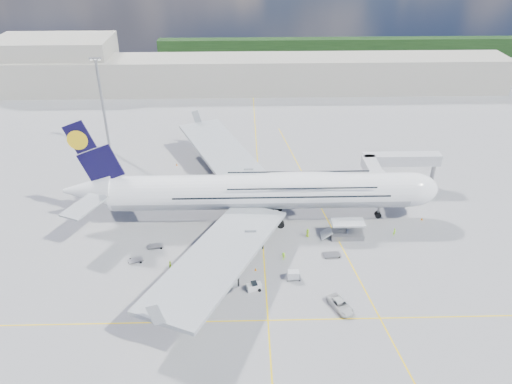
{
  "coord_description": "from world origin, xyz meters",
  "views": [
    {
      "loc": [
        -3.55,
        -79.28,
        58.24
      ],
      "look_at": [
        -1.18,
        8.0,
        7.83
      ],
      "focal_mm": 35.0,
      "sensor_mm": 36.0,
      "label": 1
    }
  ],
  "objects_px": {
    "crew_van": "(308,233)",
    "cone_tail": "(79,204)",
    "catering_truck_inner": "(234,167)",
    "service_van": "(340,305)",
    "crew_wing": "(170,265)",
    "cone_wing_left_inner": "(201,180)",
    "dolly_row_c": "(242,260)",
    "cone_nose": "(422,219)",
    "cone_wing_right_outer": "(195,272)",
    "dolly_nose_near": "(332,254)",
    "dolly_back": "(156,246)",
    "dolly_row_a": "(136,260)",
    "cone_wing_right_inner": "(256,269)",
    "light_mast": "(103,105)",
    "airliner": "(263,191)",
    "dolly_nose_far": "(293,275)",
    "crew_nose": "(394,232)",
    "cone_wing_left_outer": "(177,164)",
    "jet_bridge": "(391,165)",
    "dolly_row_b": "(227,267)",
    "crew_tug": "(284,256)",
    "baggage_tug": "(254,287)",
    "crew_loader": "(350,226)",
    "catering_truck_outer": "(211,144)",
    "cargo_loader": "(346,232)"
  },
  "relations": [
    {
      "from": "dolly_row_a",
      "to": "cone_nose",
      "type": "bearing_deg",
      "value": -12.15
    },
    {
      "from": "dolly_row_b",
      "to": "crew_loader",
      "type": "distance_m",
      "value": 27.91
    },
    {
      "from": "dolly_row_c",
      "to": "cone_nose",
      "type": "xyz_separation_m",
      "value": [
        38.3,
        13.18,
        -0.09
      ]
    },
    {
      "from": "cone_wing_right_inner",
      "to": "catering_truck_outer",
      "type": "bearing_deg",
      "value": 101.45
    },
    {
      "from": "cargo_loader",
      "to": "cone_nose",
      "type": "relative_size",
      "value": 15.05
    },
    {
      "from": "catering_truck_inner",
      "to": "service_van",
      "type": "height_order",
      "value": "catering_truck_inner"
    },
    {
      "from": "dolly_row_c",
      "to": "catering_truck_outer",
      "type": "bearing_deg",
      "value": 124.34
    },
    {
      "from": "dolly_nose_near",
      "to": "dolly_back",
      "type": "bearing_deg",
      "value": 168.34
    },
    {
      "from": "cone_wing_left_inner",
      "to": "service_van",
      "type": "bearing_deg",
      "value": -59.93
    },
    {
      "from": "dolly_back",
      "to": "crew_loader",
      "type": "xyz_separation_m",
      "value": [
        39.24,
        5.11,
        0.41
      ]
    },
    {
      "from": "dolly_row_b",
      "to": "crew_tug",
      "type": "distance_m",
      "value": 10.94
    },
    {
      "from": "cargo_loader",
      "to": "cone_wing_left_inner",
      "type": "height_order",
      "value": "cargo_loader"
    },
    {
      "from": "jet_bridge",
      "to": "dolly_row_c",
      "type": "distance_m",
      "value": 42.86
    },
    {
      "from": "light_mast",
      "to": "crew_nose",
      "type": "distance_m",
      "value": 79.71
    },
    {
      "from": "airliner",
      "to": "crew_van",
      "type": "xyz_separation_m",
      "value": [
        8.84,
        -6.78,
        -5.95
      ]
    },
    {
      "from": "dolly_row_a",
      "to": "crew_loader",
      "type": "relative_size",
      "value": 2.03
    },
    {
      "from": "cone_wing_right_inner",
      "to": "cone_tail",
      "type": "distance_m",
      "value": 45.77
    },
    {
      "from": "dolly_nose_far",
      "to": "crew_nose",
      "type": "xyz_separation_m",
      "value": [
        21.72,
        13.07,
        -0.08
      ]
    },
    {
      "from": "dolly_row_c",
      "to": "cone_wing_right_outer",
      "type": "bearing_deg",
      "value": -133.9
    },
    {
      "from": "crew_van",
      "to": "cone_tail",
      "type": "relative_size",
      "value": 3.8
    },
    {
      "from": "cone_wing_left_inner",
      "to": "cone_wing_left_outer",
      "type": "bearing_deg",
      "value": 129.76
    },
    {
      "from": "light_mast",
      "to": "dolly_row_a",
      "type": "height_order",
      "value": "light_mast"
    },
    {
      "from": "crew_nose",
      "to": "cone_wing_left_outer",
      "type": "bearing_deg",
      "value": 105.68
    },
    {
      "from": "cone_wing_left_outer",
      "to": "light_mast",
      "type": "bearing_deg",
      "value": 154.35
    },
    {
      "from": "crew_wing",
      "to": "cone_wing_right_inner",
      "type": "height_order",
      "value": "crew_wing"
    },
    {
      "from": "dolly_row_b",
      "to": "crew_tug",
      "type": "relative_size",
      "value": 2.38
    },
    {
      "from": "dolly_row_c",
      "to": "crew_wing",
      "type": "xyz_separation_m",
      "value": [
        -13.23,
        -2.05,
        0.57
      ]
    },
    {
      "from": "dolly_row_a",
      "to": "cone_wing_right_inner",
      "type": "height_order",
      "value": "cone_wing_right_inner"
    },
    {
      "from": "airliner",
      "to": "crew_nose",
      "type": "height_order",
      "value": "airliner"
    },
    {
      "from": "baggage_tug",
      "to": "crew_loader",
      "type": "xyz_separation_m",
      "value": [
        20.25,
        18.05,
        0.03
      ]
    },
    {
      "from": "crew_loader",
      "to": "catering_truck_outer",
      "type": "bearing_deg",
      "value": 144.79
    },
    {
      "from": "crew_nose",
      "to": "cone_wing_left_outer",
      "type": "xyz_separation_m",
      "value": [
        -47.58,
        32.64,
        -0.55
      ]
    },
    {
      "from": "catering_truck_outer",
      "to": "crew_loader",
      "type": "distance_m",
      "value": 50.29
    },
    {
      "from": "cone_wing_left_outer",
      "to": "cone_tail",
      "type": "relative_size",
      "value": 1.26
    },
    {
      "from": "crew_nose",
      "to": "cone_tail",
      "type": "distance_m",
      "value": 68.67
    },
    {
      "from": "dolly_nose_near",
      "to": "cone_wing_right_outer",
      "type": "xyz_separation_m",
      "value": [
        -25.74,
        -4.49,
        -0.08
      ]
    },
    {
      "from": "dolly_row_a",
      "to": "baggage_tug",
      "type": "bearing_deg",
      "value": -45.55
    },
    {
      "from": "light_mast",
      "to": "dolly_nose_near",
      "type": "relative_size",
      "value": 7.57
    },
    {
      "from": "airliner",
      "to": "dolly_nose_far",
      "type": "distance_m",
      "value": 21.3
    },
    {
      "from": "catering_truck_inner",
      "to": "crew_van",
      "type": "bearing_deg",
      "value": -69.94
    },
    {
      "from": "cargo_loader",
      "to": "service_van",
      "type": "relative_size",
      "value": 1.56
    },
    {
      "from": "cone_wing_left_outer",
      "to": "cone_tail",
      "type": "distance_m",
      "value": 27.28
    },
    {
      "from": "service_van",
      "to": "crew_van",
      "type": "xyz_separation_m",
      "value": [
        -3.03,
        20.78,
        0.16
      ]
    },
    {
      "from": "baggage_tug",
      "to": "cone_wing_right_outer",
      "type": "bearing_deg",
      "value": 140.15
    },
    {
      "from": "catering_truck_inner",
      "to": "crew_wing",
      "type": "xyz_separation_m",
      "value": [
        -11.29,
        -37.16,
        -0.92
      ]
    },
    {
      "from": "crew_wing",
      "to": "jet_bridge",
      "type": "bearing_deg",
      "value": -50.8
    },
    {
      "from": "service_van",
      "to": "crew_wing",
      "type": "height_order",
      "value": "crew_wing"
    },
    {
      "from": "baggage_tug",
      "to": "crew_wing",
      "type": "relative_size",
      "value": 1.5
    },
    {
      "from": "airliner",
      "to": "light_mast",
      "type": "relative_size",
      "value": 3.1
    },
    {
      "from": "crew_wing",
      "to": "cone_wing_left_inner",
      "type": "distance_m",
      "value": 34.22
    }
  ]
}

